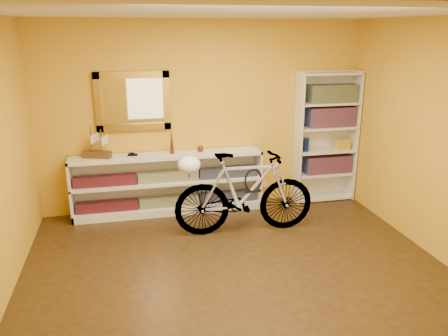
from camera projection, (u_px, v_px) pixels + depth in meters
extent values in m
cube|color=black|center=(238.00, 273.00, 4.74)|extent=(4.50, 4.00, 0.01)
cube|color=silver|center=(241.00, 12.00, 3.96)|extent=(4.50, 4.00, 0.01)
cube|color=gold|center=(204.00, 117.00, 6.22)|extent=(4.50, 0.01, 2.60)
cube|color=gold|center=(443.00, 142.00, 4.82)|extent=(0.01, 4.00, 2.60)
cube|color=olive|center=(133.00, 101.00, 5.91)|extent=(0.98, 0.06, 0.78)
cube|color=silver|center=(264.00, 184.00, 6.70)|extent=(0.09, 0.02, 0.09)
cube|color=black|center=(169.00, 201.00, 6.25)|extent=(2.50, 0.13, 0.14)
cube|color=navy|center=(168.00, 176.00, 6.14)|extent=(2.50, 0.13, 0.14)
imported|color=black|center=(133.00, 156.00, 5.97)|extent=(0.00, 0.00, 0.00)
cone|color=#4F2A1B|center=(172.00, 141.00, 6.03)|extent=(0.06, 0.06, 0.35)
sphere|color=#4F2A1B|center=(200.00, 149.00, 6.15)|extent=(0.09, 0.09, 0.09)
cube|color=maroon|center=(327.00, 164.00, 6.67)|extent=(0.70, 0.22, 0.26)
cube|color=maroon|center=(331.00, 117.00, 6.46)|extent=(0.70, 0.22, 0.28)
cube|color=#19515A|center=(332.00, 93.00, 6.36)|extent=(0.70, 0.22, 0.25)
cylinder|color=navy|center=(306.00, 145.00, 6.48)|extent=(0.09, 0.09, 0.20)
cube|color=maroon|center=(315.00, 97.00, 6.35)|extent=(0.15, 0.15, 0.16)
cube|color=gold|center=(342.00, 144.00, 6.59)|extent=(0.21, 0.16, 0.15)
imported|color=silver|center=(245.00, 193.00, 5.55)|extent=(0.53, 1.80, 1.05)
ellipsoid|color=white|center=(189.00, 165.00, 5.31)|extent=(0.28, 0.26, 0.21)
torus|color=black|center=(253.00, 180.00, 5.52)|extent=(0.23, 0.02, 0.23)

